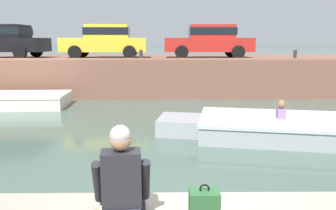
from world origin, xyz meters
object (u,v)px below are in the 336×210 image
backpack_on_ledge (204,208)px  car_left_inner_yellow (106,40)px  motorboat_passing (303,129)px  car_leftmost_black (2,40)px  mooring_bollard_mid (141,54)px  person_seated_left (122,185)px  mooring_bollard_east (295,54)px  car_centre_red (209,40)px

backpack_on_ledge → car_left_inner_yellow: bearing=103.6°
motorboat_passing → car_leftmost_black: bearing=146.0°
mooring_bollard_mid → backpack_on_ledge: bearing=-83.1°
car_left_inner_yellow → mooring_bollard_mid: bearing=-41.8°
mooring_bollard_mid → backpack_on_ledge: (1.38, -11.41, -0.98)m
car_left_inner_yellow → person_seated_left: size_ratio=4.15×
car_left_inner_yellow → mooring_bollard_east: car_left_inner_yellow is taller
motorboat_passing → mooring_bollard_east: mooring_bollard_east is taller
car_leftmost_black → person_seated_left: 14.90m
motorboat_passing → car_centre_red: size_ratio=1.76×
backpack_on_ledge → person_seated_left: bearing=175.8°
mooring_bollard_mid → motorboat_passing: bearing=-52.6°
mooring_bollard_east → motorboat_passing: bearing=-108.6°
mooring_bollard_east → car_left_inner_yellow: bearing=169.4°
motorboat_passing → mooring_bollard_east: 6.60m
mooring_bollard_mid → mooring_bollard_east: bearing=0.0°
car_leftmost_black → car_left_inner_yellow: same height
motorboat_passing → mooring_bollard_mid: bearing=127.4°
mooring_bollard_mid → person_seated_left: bearing=-86.9°
mooring_bollard_east → person_seated_left: size_ratio=0.46×
motorboat_passing → car_left_inner_yellow: car_left_inner_yellow is taller
motorboat_passing → car_left_inner_yellow: (-6.39, 7.62, 2.29)m
motorboat_passing → car_centre_red: 8.09m
mooring_bollard_mid → mooring_bollard_east: same height
motorboat_passing → mooring_bollard_east: bearing=71.4°
car_centre_red → backpack_on_ledge: car_centre_red is taller
car_centre_red → mooring_bollard_east: (3.52, -1.58, -0.61)m
car_centre_red → motorboat_passing: bearing=-79.0°
car_left_inner_yellow → car_centre_red: bearing=-0.0°
mooring_bollard_mid → person_seated_left: mooring_bollard_mid is taller
mooring_bollard_east → car_centre_red: bearing=155.9°
person_seated_left → car_leftmost_black: bearing=119.4°
motorboat_passing → person_seated_left: person_seated_left is taller
motorboat_passing → car_left_inner_yellow: 10.21m
mooring_bollard_east → backpack_on_ledge: (-5.28, -11.41, -0.98)m
mooring_bollard_east → backpack_on_ledge: mooring_bollard_east is taller
motorboat_passing → backpack_on_ledge: bearing=-121.2°
mooring_bollard_east → backpack_on_ledge: bearing=-114.9°
mooring_bollard_east → person_seated_left: mooring_bollard_east is taller
car_left_inner_yellow → car_centre_red: size_ratio=0.97×
person_seated_left → mooring_bollard_east: bearing=61.9°
car_leftmost_black → backpack_on_ledge: bearing=-58.2°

